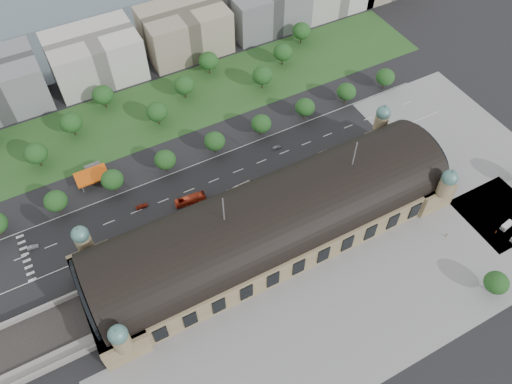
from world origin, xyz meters
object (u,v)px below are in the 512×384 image
van_east (506,226)px  pedestrian_1 (496,232)px  parked_car_1 (111,252)px  parked_car_4 (184,225)px  parked_car_6 (157,230)px  traffic_car_2 (84,253)px  parked_car_2 (104,259)px  traffic_car_5 (277,147)px  parked_car_0 (122,244)px  traffic_car_3 (142,206)px  traffic_car_6 (379,130)px  pedestrian_0 (447,235)px  bus_mid (240,189)px  traffic_car_4 (241,188)px  petrol_station (93,172)px  traffic_car_1 (33,247)px  bus_east (319,157)px  parked_car_5 (186,217)px  parked_car_3 (169,224)px  bus_west (190,200)px

van_east → pedestrian_1: size_ratio=3.08×
parked_car_1 → van_east: (146.42, -65.07, 0.42)m
parked_car_4 → parked_car_6: size_ratio=0.76×
traffic_car_2 → parked_car_6: bearing=90.3°
parked_car_1 → parked_car_2: (-3.72, -2.00, -0.06)m
traffic_car_5 → parked_car_0: 82.53m
traffic_car_3 → traffic_car_6: (116.43, -10.62, -0.04)m
traffic_car_6 → pedestrian_0: pedestrian_0 is taller
parked_car_2 → bus_mid: 63.22m
traffic_car_4 → traffic_car_5: size_ratio=0.97×
parked_car_6 → pedestrian_0: pedestrian_0 is taller
van_east → bus_mid: bearing=132.8°
petrol_station → parked_car_2: size_ratio=3.06×
traffic_car_1 → parked_car_4: traffic_car_1 is taller
parked_car_4 → bus_mid: bus_mid is taller
traffic_car_1 → traffic_car_3: (45.30, -1.22, 0.05)m
petrol_station → traffic_car_5: 83.63m
parked_car_4 → bus_east: (69.22, 5.43, 0.85)m
traffic_car_1 → parked_car_5: parked_car_5 is taller
traffic_car_2 → traffic_car_5: bearing=105.3°
parked_car_4 → bus_east: bus_east is taller
traffic_car_4 → pedestrian_1: size_ratio=2.01×
parked_car_4 → bus_mid: (28.85, 5.43, 1.11)m
traffic_car_4 → traffic_car_6: bearing=93.5°
traffic_car_1 → traffic_car_3: size_ratio=0.83×
bus_east → parked_car_5: bearing=90.5°
bus_mid → traffic_car_6: bearing=-92.6°
traffic_car_3 → parked_car_3: 15.59m
parked_car_2 → bus_west: 42.72m
traffic_car_5 → petrol_station: bearing=78.6°
traffic_car_3 → parked_car_4: size_ratio=1.32×
parked_car_6 → bus_east: 80.05m
petrol_station → parked_car_3: petrol_station is taller
traffic_car_4 → parked_car_1: 60.02m
petrol_station → traffic_car_3: bearing=-64.0°
traffic_car_1 → bus_west: bus_west is taller
traffic_car_1 → pedestrian_0: pedestrian_0 is taller
traffic_car_4 → parked_car_2: 63.90m
bus_mid → parked_car_5: bearing=90.6°
petrol_station → parked_car_3: 44.79m
traffic_car_5 → pedestrian_1: (54.72, -83.42, 0.30)m
parked_car_1 → parked_car_3: (25.17, 1.45, 0.04)m
traffic_car_1 → traffic_car_5: (112.77, 1.49, -0.06)m
pedestrian_1 → traffic_car_3: bearing=72.0°
traffic_car_6 → van_east: size_ratio=0.89×
traffic_car_1 → bus_east: 127.14m
parked_car_5 → bus_mid: (26.41, 2.00, 0.95)m
traffic_car_2 → parked_car_3: bearing=92.3°
petrol_station → bus_mid: (53.54, -38.28, -1.18)m
parked_car_1 → parked_car_5: 32.88m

